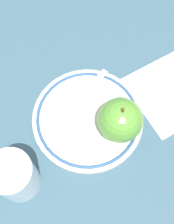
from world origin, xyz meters
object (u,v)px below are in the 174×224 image
(apple_red_whole, at_px, (120,120))
(fork, at_px, (81,99))
(napkin_folded, at_px, (170,92))
(plate, at_px, (87,117))
(drinking_glass, at_px, (15,177))

(apple_red_whole, height_order, fork, apple_red_whole)
(fork, height_order, napkin_folded, fork)
(napkin_folded, bearing_deg, fork, -109.23)
(plate, distance_m, fork, 0.04)
(plate, xyz_separation_m, apple_red_whole, (0.05, 0.04, 0.05))
(drinking_glass, bearing_deg, napkin_folded, 95.79)
(fork, bearing_deg, drinking_glass, 3.23)
(plate, xyz_separation_m, napkin_folded, (0.02, 0.18, -0.01))
(drinking_glass, xyz_separation_m, napkin_folded, (-0.03, 0.34, -0.05))
(fork, distance_m, drinking_glass, 0.19)
(napkin_folded, bearing_deg, apple_red_whole, -79.53)
(apple_red_whole, xyz_separation_m, fork, (-0.08, -0.04, -0.04))
(drinking_glass, height_order, napkin_folded, drinking_glass)
(apple_red_whole, height_order, napkin_folded, apple_red_whole)
(plate, bearing_deg, drinking_glass, -70.59)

